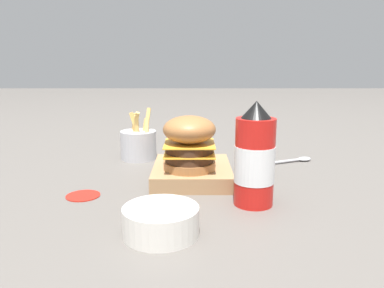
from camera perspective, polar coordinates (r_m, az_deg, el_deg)
The scene contains 8 objects.
ground_plane at distance 0.84m, azimuth -4.69°, elevation -6.29°, with size 6.00×6.00×0.00m, color #5B5651.
serving_board at distance 0.87m, azimuth 0.00°, elevation -4.32°, with size 0.21×0.18×0.03m.
burger at distance 0.82m, azimuth -0.40°, elevation 0.26°, with size 0.12×0.12×0.12m.
ketchup_bottle at distance 0.71m, azimuth 9.52°, elevation -2.28°, with size 0.08×0.08×0.20m.
fries_basket at distance 1.06m, azimuth -8.13°, elevation 0.05°, with size 0.10×0.10×0.14m.
side_bowl at distance 0.60m, azimuth -4.76°, elevation -11.48°, with size 0.12×0.12×0.05m.
spoon at distance 1.05m, azimuth 15.22°, elevation -2.40°, with size 0.09×0.18×0.01m.
ketchup_puddle at distance 0.80m, azimuth -16.27°, elevation -7.50°, with size 0.07×0.07×0.00m.
Camera 1 is at (0.79, 0.07, 0.27)m, focal length 35.00 mm.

